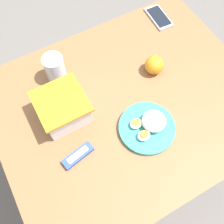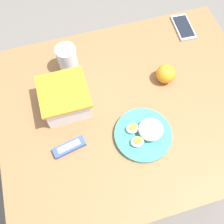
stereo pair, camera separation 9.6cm
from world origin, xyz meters
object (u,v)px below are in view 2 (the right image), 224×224
Objects in this scene: food_container at (65,99)px; orange_fruit at (166,74)px; rice_plate at (145,133)px; drinking_glass at (67,59)px; candy_bar at (69,147)px; cell_phone at (183,27)px.

orange_fruit is at bearing 1.02° from food_container.
drinking_glass is (-0.20, 0.37, 0.04)m from rice_plate.
food_container is 0.18m from drinking_glass.
orange_fruit is 0.37× the size of rice_plate.
rice_plate is at bearing -39.50° from food_container.
orange_fruit is 0.47m from candy_bar.
orange_fruit is (0.40, 0.01, -0.01)m from food_container.
drinking_glass reaches higher than food_container.
rice_plate is at bearing -5.99° from candy_bar.
cell_phone is at bearing 34.03° from candy_bar.
candy_bar is (-0.27, 0.03, -0.01)m from rice_plate.
drinking_glass is at bearing 75.27° from food_container.
cell_phone is (0.61, 0.41, -0.00)m from candy_bar.
orange_fruit reaches higher than cell_phone.
food_container is 0.63m from cell_phone.
candy_bar is at bearing -101.90° from drinking_glass.
food_container is 0.84× the size of rice_plate.
cell_phone is at bearing 52.31° from rice_plate.
orange_fruit is 0.30m from cell_phone.
food_container is at bearing -104.73° from drinking_glass.
cell_phone is (0.34, 0.44, -0.01)m from rice_plate.
orange_fruit is 0.39m from drinking_glass.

